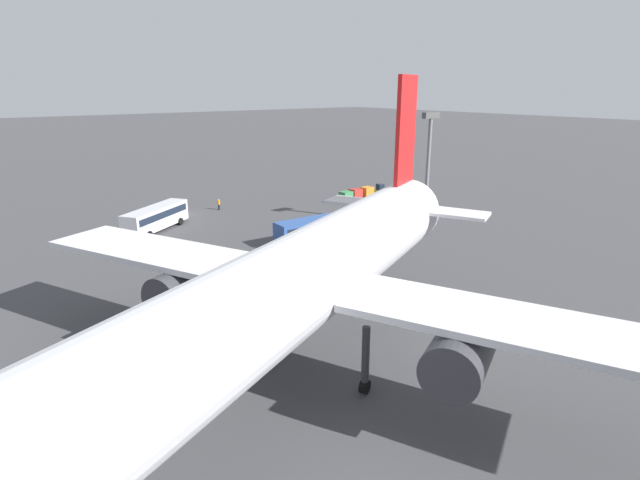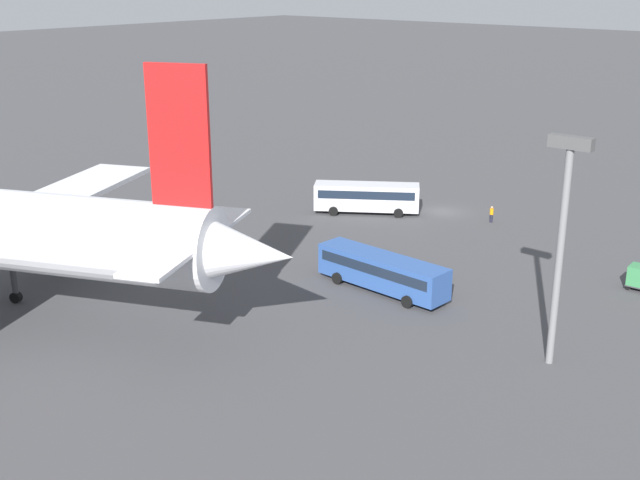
% 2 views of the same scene
% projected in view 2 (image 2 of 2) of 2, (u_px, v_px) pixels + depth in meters
% --- Properties ---
extents(ground_plane, '(600.00, 600.00, 0.00)m').
position_uv_depth(ground_plane, '(443.00, 212.00, 87.85)').
color(ground_plane, '#424244').
extents(shuttle_bus_near, '(10.83, 8.56, 3.24)m').
position_uv_depth(shuttle_bus_near, '(367.00, 196.00, 86.82)').
color(shuttle_bus_near, silver).
rests_on(shuttle_bus_near, ground).
extents(shuttle_bus_far, '(12.02, 3.56, 3.04)m').
position_uv_depth(shuttle_bus_far, '(382.00, 270.00, 65.52)').
color(shuttle_bus_far, '#2D5199').
rests_on(shuttle_bus_far, ground).
extents(worker_person, '(0.38, 0.38, 1.74)m').
position_uv_depth(worker_person, '(491.00, 214.00, 83.90)').
color(worker_person, '#1E1E2D').
rests_on(worker_person, ground).
extents(light_pole, '(2.80, 0.70, 15.42)m').
position_uv_depth(light_pole, '(563.00, 226.00, 50.92)').
color(light_pole, slate).
rests_on(light_pole, ground).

